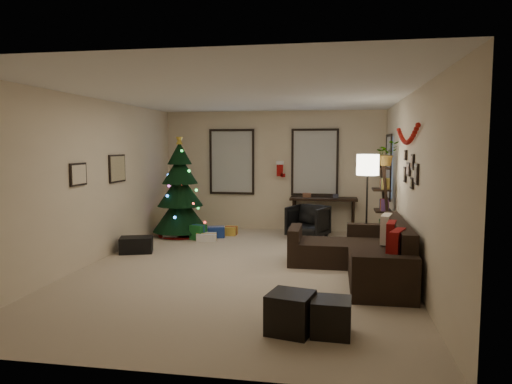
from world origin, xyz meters
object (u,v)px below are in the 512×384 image
at_px(christmas_tree, 180,194).
at_px(desk_chair, 308,222).
at_px(sofa, 364,256).
at_px(bookshelf, 384,204).
at_px(desk, 324,202).

bearing_deg(christmas_tree, desk_chair, 3.85).
height_order(christmas_tree, sofa, christmas_tree).
distance_m(desk_chair, bookshelf, 1.76).
bearing_deg(sofa, bookshelf, 75.68).
xyz_separation_m(desk, bookshelf, (1.14, -1.53, 0.16)).
relative_size(sofa, bookshelf, 1.45).
relative_size(christmas_tree, bookshelf, 1.24).
distance_m(christmas_tree, desk, 3.12).
bearing_deg(christmas_tree, sofa, -33.14).
distance_m(sofa, desk_chair, 2.78).
height_order(desk_chair, bookshelf, bookshelf).
relative_size(sofa, desk, 1.75).
relative_size(desk, desk_chair, 2.11).
bearing_deg(christmas_tree, bookshelf, -9.54).
bearing_deg(desk, christmas_tree, -164.51).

